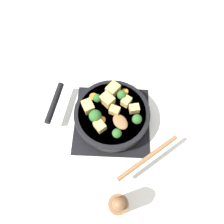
% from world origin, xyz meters
% --- Properties ---
extents(ground_plane, '(2.40, 2.40, 0.00)m').
position_xyz_m(ground_plane, '(0.00, 0.00, 0.00)').
color(ground_plane, white).
extents(front_burner_grate, '(0.31, 0.31, 0.03)m').
position_xyz_m(front_burner_grate, '(0.00, 0.00, 0.01)').
color(front_burner_grate, black).
rests_on(front_burner_grate, ground_plane).
extents(skillet_pan, '(0.30, 0.41, 0.06)m').
position_xyz_m(skillet_pan, '(-0.00, -0.00, 0.06)').
color(skillet_pan, black).
rests_on(skillet_pan, front_burner_grate).
extents(wooden_spoon, '(0.26, 0.25, 0.02)m').
position_xyz_m(wooden_spoon, '(0.12, 0.09, 0.09)').
color(wooden_spoon, brown).
rests_on(wooden_spoon, skillet_pan).
extents(tofu_cube_center_large, '(0.06, 0.06, 0.04)m').
position_xyz_m(tofu_cube_center_large, '(-0.09, 0.00, 0.10)').
color(tofu_cube_center_large, tan).
rests_on(tofu_cube_center_large, skillet_pan).
extents(tofu_cube_near_handle, '(0.05, 0.05, 0.03)m').
position_xyz_m(tofu_cube_near_handle, '(0.07, -0.04, 0.10)').
color(tofu_cube_near_handle, tan).
rests_on(tofu_cube_near_handle, skillet_pan).
extents(tofu_cube_east_chunk, '(0.06, 0.06, 0.04)m').
position_xyz_m(tofu_cube_east_chunk, '(-0.04, -0.02, 0.10)').
color(tofu_cube_east_chunk, tan).
rests_on(tofu_cube_east_chunk, skillet_pan).
extents(tofu_cube_west_chunk, '(0.05, 0.05, 0.03)m').
position_xyz_m(tofu_cube_west_chunk, '(-0.04, 0.05, 0.10)').
color(tofu_cube_west_chunk, tan).
rests_on(tofu_cube_west_chunk, skillet_pan).
extents(tofu_cube_back_piece, '(0.04, 0.04, 0.03)m').
position_xyz_m(tofu_cube_back_piece, '(0.00, 0.01, 0.10)').
color(tofu_cube_back_piece, tan).
rests_on(tofu_cube_back_piece, skillet_pan).
extents(tofu_cube_front_piece, '(0.04, 0.04, 0.03)m').
position_xyz_m(tofu_cube_front_piece, '(-0.01, 0.08, 0.10)').
color(tofu_cube_front_piece, tan).
rests_on(tofu_cube_front_piece, skillet_pan).
extents(tofu_cube_mid_small, '(0.06, 0.06, 0.04)m').
position_xyz_m(tofu_cube_mid_small, '(-0.01, -0.09, 0.10)').
color(tofu_cube_mid_small, tan).
rests_on(tofu_cube_mid_small, skillet_pan).
extents(broccoli_floret_near_spoon, '(0.05, 0.05, 0.05)m').
position_xyz_m(broccoli_floret_near_spoon, '(0.03, -0.06, 0.11)').
color(broccoli_floret_near_spoon, '#709956').
rests_on(broccoli_floret_near_spoon, skillet_pan).
extents(broccoli_floret_center_top, '(0.03, 0.03, 0.04)m').
position_xyz_m(broccoli_floret_center_top, '(-0.04, -0.06, 0.11)').
color(broccoli_floret_center_top, '#709956').
rests_on(broccoli_floret_center_top, skillet_pan).
extents(broccoli_floret_east_rim, '(0.03, 0.03, 0.04)m').
position_xyz_m(broccoli_floret_east_rim, '(0.10, 0.02, 0.11)').
color(broccoli_floret_east_rim, '#709956').
rests_on(broccoli_floret_east_rim, skillet_pan).
extents(broccoli_floret_west_rim, '(0.04, 0.04, 0.04)m').
position_xyz_m(broccoli_floret_west_rim, '(-0.06, 0.03, 0.11)').
color(broccoli_floret_west_rim, '#709956').
rests_on(broccoli_floret_west_rim, skillet_pan).
extents(broccoli_floret_north_edge, '(0.04, 0.04, 0.04)m').
position_xyz_m(broccoli_floret_north_edge, '(0.04, 0.09, 0.11)').
color(broccoli_floret_north_edge, '#709956').
rests_on(broccoli_floret_north_edge, skillet_pan).
extents(carrot_slice_orange_thin, '(0.03, 0.03, 0.01)m').
position_xyz_m(carrot_slice_orange_thin, '(-0.06, -0.08, 0.08)').
color(carrot_slice_orange_thin, orange).
rests_on(carrot_slice_orange_thin, skillet_pan).
extents(carrot_slice_near_center, '(0.03, 0.03, 0.01)m').
position_xyz_m(carrot_slice_near_center, '(-0.09, 0.05, 0.08)').
color(carrot_slice_near_center, orange).
rests_on(carrot_slice_near_center, skillet_pan).
extents(carrot_slice_edge_slice, '(0.03, 0.03, 0.01)m').
position_xyz_m(carrot_slice_edge_slice, '(0.04, -0.04, 0.08)').
color(carrot_slice_edge_slice, orange).
rests_on(carrot_slice_edge_slice, skillet_pan).
extents(pepper_mill, '(0.06, 0.06, 0.18)m').
position_xyz_m(pepper_mill, '(0.33, 0.03, 0.08)').
color(pepper_mill, brown).
rests_on(pepper_mill, ground_plane).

